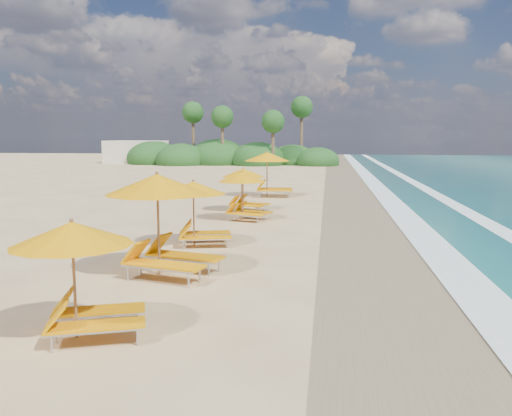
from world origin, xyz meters
name	(u,v)px	position (x,y,z in m)	size (l,w,h in m)	color
ground	(256,246)	(0.00, 0.00, 0.00)	(160.00, 160.00, 0.00)	#D4B67C
wet_sand	(385,249)	(4.00, 0.00, 0.01)	(4.00, 160.00, 0.01)	#887251
surf_foam	(478,251)	(6.70, 0.00, 0.03)	(4.00, 160.00, 0.01)	white
station_1	(84,271)	(-1.87, -7.87, 1.17)	(2.68, 2.63, 2.08)	olive
station_2	(165,218)	(-1.73, -3.80, 1.45)	(3.22, 3.11, 2.59)	olive
station_3	(199,209)	(-1.79, -0.19, 1.17)	(2.59, 2.50, 2.09)	olive
station_4	(245,193)	(-1.12, 4.91, 1.13)	(2.58, 2.52, 2.03)	olive
station_5	(246,187)	(-1.49, 7.50, 1.13)	(2.55, 2.49, 2.01)	olive
station_6	(271,171)	(-1.01, 13.37, 1.45)	(2.97, 2.80, 2.59)	olive
treeline	(226,156)	(-9.94, 45.51, 1.00)	(25.80, 8.80, 9.74)	#163D14
beach_building	(136,152)	(-22.00, 48.00, 1.40)	(7.00, 5.00, 2.80)	beige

